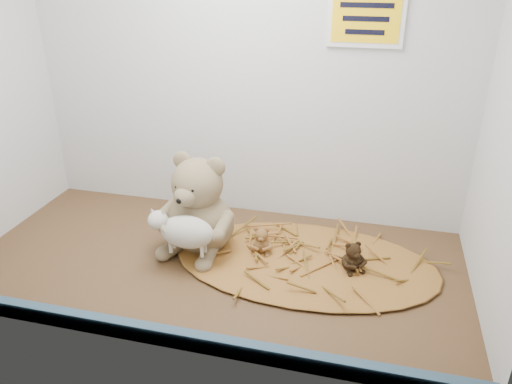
% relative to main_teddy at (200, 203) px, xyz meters
% --- Properties ---
extents(alcove_shell, '(1.20, 0.60, 0.90)m').
position_rel_main_teddy_xyz_m(alcove_shell, '(0.06, 0.03, 0.32)').
color(alcove_shell, '#3B2214').
rests_on(alcove_shell, ground).
extents(front_rail, '(1.19, 0.02, 0.04)m').
position_rel_main_teddy_xyz_m(front_rail, '(0.06, -0.35, -0.11)').
color(front_rail, '#355066').
rests_on(front_rail, shelf_floor).
extents(straw_bed, '(0.65, 0.38, 0.01)m').
position_rel_main_teddy_xyz_m(straw_bed, '(0.27, -0.01, -0.12)').
color(straw_bed, brown).
rests_on(straw_bed, shelf_floor).
extents(main_teddy, '(0.25, 0.26, 0.26)m').
position_rel_main_teddy_xyz_m(main_teddy, '(0.00, 0.00, 0.00)').
color(main_teddy, '#907D58').
rests_on(main_teddy, shelf_floor).
extents(toy_lamb, '(0.17, 0.10, 0.11)m').
position_rel_main_teddy_xyz_m(toy_lamb, '(0.00, -0.09, -0.03)').
color(toy_lamb, beige).
rests_on(toy_lamb, main_teddy).
extents(mini_teddy_tan, '(0.06, 0.07, 0.07)m').
position_rel_main_teddy_xyz_m(mini_teddy_tan, '(0.16, 0.00, -0.08)').
color(mini_teddy_tan, brown).
rests_on(mini_teddy_tan, straw_bed).
extents(mini_teddy_brown, '(0.08, 0.08, 0.07)m').
position_rel_main_teddy_xyz_m(mini_teddy_brown, '(0.38, -0.02, -0.08)').
color(mini_teddy_brown, black).
rests_on(mini_teddy_brown, straw_bed).
extents(wall_sign, '(0.16, 0.01, 0.11)m').
position_rel_main_teddy_xyz_m(wall_sign, '(0.36, 0.23, 0.42)').
color(wall_sign, yellow).
rests_on(wall_sign, back_wall).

